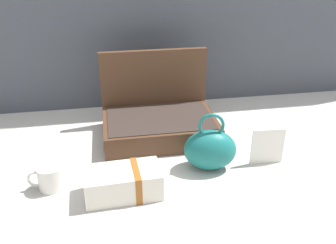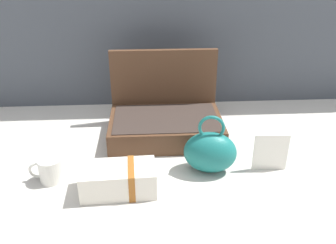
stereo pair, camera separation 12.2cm
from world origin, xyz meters
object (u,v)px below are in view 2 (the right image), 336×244
(info_card_left, at_px, (271,152))
(open_suitcase, at_px, (165,118))
(cream_toiletry_bag, at_px, (120,179))
(coffee_mug, at_px, (50,170))
(teal_pouch_handbag, at_px, (210,152))

(info_card_left, bearing_deg, open_suitcase, 143.87)
(cream_toiletry_bag, xyz_separation_m, info_card_left, (0.52, 0.09, 0.02))
(open_suitcase, bearing_deg, coffee_mug, -142.37)
(teal_pouch_handbag, height_order, coffee_mug, teal_pouch_handbag)
(teal_pouch_handbag, bearing_deg, cream_toiletry_bag, -162.07)
(coffee_mug, distance_m, info_card_left, 0.76)
(coffee_mug, bearing_deg, cream_toiletry_bag, -17.10)
(teal_pouch_handbag, bearing_deg, open_suitcase, 116.19)
(teal_pouch_handbag, relative_size, coffee_mug, 1.88)
(coffee_mug, bearing_deg, teal_pouch_handbag, 2.80)
(cream_toiletry_bag, bearing_deg, open_suitcase, 66.47)
(open_suitcase, bearing_deg, cream_toiletry_bag, -113.53)
(teal_pouch_handbag, bearing_deg, info_card_left, -1.26)
(cream_toiletry_bag, relative_size, info_card_left, 1.77)
(open_suitcase, relative_size, cream_toiletry_bag, 1.85)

